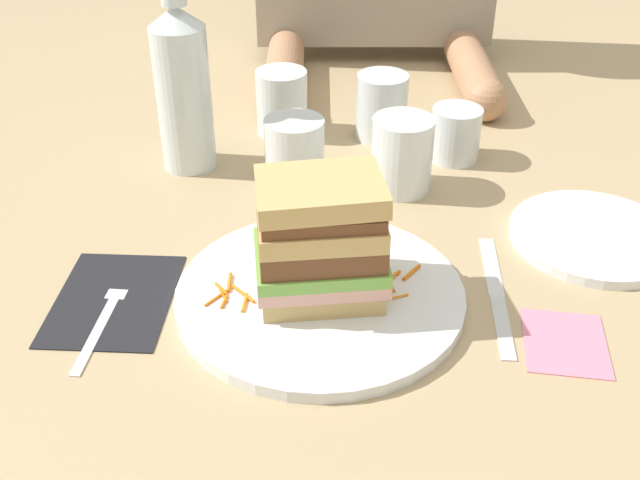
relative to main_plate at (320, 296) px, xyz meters
The scene contains 26 objects.
ground_plane 0.01m from the main_plate, 31.48° to the left, with size 3.00×3.00×0.00m, color tan.
main_plate is the anchor object (origin of this frame).
sandwich 0.07m from the main_plate, behind, with size 0.13×0.11×0.13m.
carrot_shred_0 0.07m from the main_plate, 163.13° to the right, with size 0.00×0.00×0.03m, color orange.
carrot_shred_1 0.07m from the main_plate, behind, with size 0.00×0.00×0.03m, color orange.
carrot_shred_2 0.09m from the main_plate, behind, with size 0.00×0.00×0.03m, color orange.
carrot_shred_3 0.09m from the main_plate, behind, with size 0.00×0.00×0.03m, color orange.
carrot_shred_4 0.10m from the main_plate, behind, with size 0.00×0.00×0.02m, color orange.
carrot_shred_5 0.10m from the main_plate, behind, with size 0.00×0.00×0.03m, color orange.
carrot_shred_6 0.09m from the main_plate, 167.97° to the right, with size 0.00×0.00×0.02m, color orange.
carrot_shred_7 0.07m from the main_plate, ahead, with size 0.00×0.00×0.03m, color orange.
carrot_shred_8 0.08m from the main_plate, 22.27° to the left, with size 0.00×0.00×0.03m, color orange.
carrot_shred_9 0.10m from the main_plate, 16.39° to the left, with size 0.00×0.00×0.03m, color orange.
carrot_shred_10 0.08m from the main_plate, 14.21° to the left, with size 0.00×0.00×0.03m, color orange.
carrot_shred_11 0.08m from the main_plate, ahead, with size 0.00×0.00×0.02m, color orange.
napkin_dark 0.20m from the main_plate, behind, with size 0.11×0.15×0.00m, color black.
fork 0.21m from the main_plate, behind, with size 0.03×0.17×0.00m.
knife 0.18m from the main_plate, ahead, with size 0.03×0.20×0.00m.
juice_glass 0.25m from the main_plate, 66.04° to the left, with size 0.08×0.08×0.09m.
water_bottle 0.35m from the main_plate, 119.96° to the left, with size 0.07×0.07×0.24m.
empty_tumbler_0 0.38m from the main_plate, 76.86° to the left, with size 0.07×0.07×0.09m, color silver.
empty_tumbler_1 0.26m from the main_plate, 96.61° to the left, with size 0.07×0.07×0.08m, color silver.
empty_tumbler_2 0.39m from the main_plate, 97.43° to the left, with size 0.07×0.07×0.09m, color silver.
empty_tumbler_3 0.36m from the main_plate, 59.80° to the left, with size 0.07×0.07×0.07m, color silver.
side_plate 0.33m from the main_plate, 19.51° to the left, with size 0.19×0.19×0.01m, color white.
napkin_pink 0.24m from the main_plate, 15.50° to the right, with size 0.08×0.09×0.00m, color pink.
Camera 1 is at (0.00, -0.60, 0.47)m, focal length 42.93 mm.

